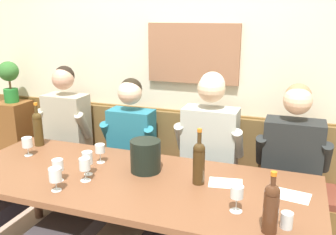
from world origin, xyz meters
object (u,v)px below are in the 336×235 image
at_px(potted_plant, 9,78).
at_px(person_center_left_seat, 197,176).
at_px(wine_glass_mid_left, 27,143).
at_px(wine_glass_left_end, 55,175).
at_px(wine_bottle_amber_mid, 199,161).
at_px(person_center_right_seat, 110,170).
at_px(person_left_seat, 289,194).
at_px(wine_bottle_green_tall, 271,206).
at_px(wine_glass_center_rear, 85,165).
at_px(wine_glass_center_front, 100,149).
at_px(water_tumbler_left, 287,220).
at_px(wine_glass_by_bottle, 237,193).
at_px(person_right_seat, 43,154).
at_px(wine_bottle_clear_water, 38,128).
at_px(dining_table, 132,188).
at_px(ice_bucket, 146,156).
at_px(wine_glass_mid_right, 58,166).
at_px(wall_bench, 169,191).
at_px(wine_glass_right_end, 87,158).

bearing_deg(potted_plant, person_center_left_seat, -11.82).
height_order(wine_glass_mid_left, wine_glass_left_end, wine_glass_left_end).
bearing_deg(wine_bottle_amber_mid, person_center_right_seat, 162.08).
distance_m(person_left_seat, wine_bottle_green_tall, 0.72).
xyz_separation_m(wine_glass_center_rear, wine_glass_center_front, (-0.06, 0.30, -0.01)).
relative_size(person_center_left_seat, water_tumbler_left, 16.54).
xyz_separation_m(wine_glass_by_bottle, wine_glass_center_front, (-1.03, 0.35, -0.00)).
distance_m(wine_glass_mid_left, wine_glass_left_end, 0.68).
height_order(water_tumbler_left, potted_plant, potted_plant).
xyz_separation_m(person_right_seat, wine_bottle_clear_water, (0.02, -0.04, 0.25)).
height_order(dining_table, person_left_seat, person_left_seat).
height_order(wine_bottle_clear_water, wine_bottle_amber_mid, wine_bottle_amber_mid).
distance_m(ice_bucket, wine_glass_mid_right, 0.57).
height_order(wine_bottle_clear_water, wine_glass_by_bottle, wine_bottle_clear_water).
relative_size(person_center_left_seat, person_left_seat, 1.00).
bearing_deg(potted_plant, wall_bench, -1.21).
distance_m(person_right_seat, person_left_seat, 1.96).
distance_m(person_right_seat, wine_glass_right_end, 0.83).
relative_size(wine_bottle_clear_water, wine_glass_by_bottle, 2.38).
height_order(wine_glass_mid_left, wine_glass_right_end, wine_glass_right_end).
xyz_separation_m(person_center_right_seat, person_left_seat, (1.31, 0.02, 0.02)).
relative_size(person_left_seat, water_tumbler_left, 16.56).
distance_m(wine_glass_right_end, wine_glass_center_front, 0.21).
bearing_deg(ice_bucket, wine_bottle_green_tall, -28.46).
height_order(ice_bucket, wine_glass_center_rear, ice_bucket).
xyz_separation_m(person_left_seat, water_tumbler_left, (-0.00, -0.61, 0.15)).
height_order(wine_bottle_amber_mid, wine_glass_mid_right, wine_bottle_amber_mid).
relative_size(person_left_seat, wine_glass_by_bottle, 9.20).
height_order(dining_table, potted_plant, potted_plant).
bearing_deg(potted_plant, dining_table, -25.43).
distance_m(wine_bottle_amber_mid, wine_glass_by_bottle, 0.39).
bearing_deg(wine_bottle_amber_mid, wine_glass_mid_right, -162.54).
height_order(person_right_seat, wine_bottle_amber_mid, person_right_seat).
relative_size(wine_glass_center_front, potted_plant, 0.35).
xyz_separation_m(person_center_left_seat, wine_bottle_amber_mid, (0.08, -0.28, 0.24)).
bearing_deg(wine_glass_center_rear, wine_glass_mid_left, 160.24).
distance_m(dining_table, person_center_left_seat, 0.50).
relative_size(wine_glass_mid_right, wine_glass_left_end, 0.99).
height_order(wine_glass_center_rear, wine_glass_left_end, wine_glass_center_rear).
relative_size(wine_glass_mid_left, potted_plant, 0.36).
distance_m(wine_bottle_clear_water, wine_glass_left_end, 0.88).
bearing_deg(wine_glass_center_front, wine_glass_center_rear, -78.50).
xyz_separation_m(wall_bench, person_center_right_seat, (-0.34, -0.42, 0.32)).
bearing_deg(wine_glass_center_rear, water_tumbler_left, -5.88).
relative_size(wine_bottle_green_tall, water_tumbler_left, 3.86).
xyz_separation_m(wall_bench, wine_bottle_amber_mid, (0.43, -0.67, 0.60)).
xyz_separation_m(person_left_seat, wine_bottle_green_tall, (-0.08, -0.67, 0.25)).
distance_m(wine_bottle_green_tall, wine_glass_mid_right, 1.33).
bearing_deg(dining_table, wine_bottle_green_tall, -19.80).
height_order(wine_glass_right_end, wine_glass_left_end, wine_glass_right_end).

